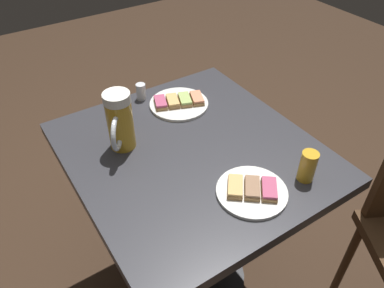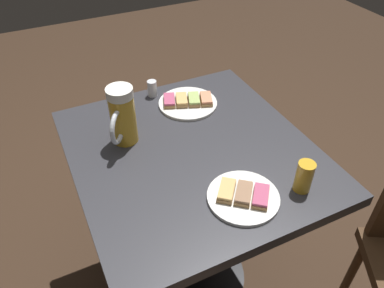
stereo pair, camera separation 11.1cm
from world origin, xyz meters
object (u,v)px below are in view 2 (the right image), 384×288
Objects in this scene: beer_mug at (122,117)px; salt_shaker at (152,88)px; beer_glass_small at (304,177)px; plate_near at (243,196)px; plate_far at (188,102)px.

salt_shaker is (0.17, 0.21, -0.06)m from beer_mug.
salt_shaker is (-0.19, 0.60, -0.02)m from beer_glass_small.
beer_mug is 3.15× the size of salt_shaker.
salt_shaker is (-0.04, 0.57, 0.02)m from plate_near.
plate_far is at bearing 101.81° from beer_glass_small.
plate_near is 1.03× the size of beer_mug.
plate_far is at bearing 83.13° from plate_near.
plate_near is at bearing 166.91° from beer_glass_small.
plate_far is 1.10× the size of beer_mug.
beer_mug is at bearing -129.13° from salt_shaker.
plate_far is 0.14m from salt_shaker.
plate_far is 2.25× the size of beer_glass_small.
plate_far is 0.51m from beer_glass_small.
beer_glass_small is at bearing -78.19° from plate_far.
plate_near is at bearing -86.43° from salt_shaker.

